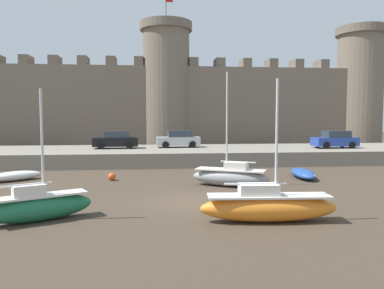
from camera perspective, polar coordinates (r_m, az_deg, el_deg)
ground_plane at (r=18.51m, az=-0.76°, el=-8.69°), size 160.00×160.00×0.00m
quay_road at (r=34.83m, az=-3.21°, el=-1.59°), size 62.22×10.00×1.22m
castle at (r=46.60m, az=-3.93°, el=7.26°), size 56.58×6.36×18.59m
rowboat_foreground_left at (r=26.89m, az=-25.35°, el=-4.33°), size 3.28×2.87×0.62m
sailboat_midflat_right at (r=15.25m, az=11.51°, el=-9.17°), size 5.52×1.55×5.62m
sailboat_near_channel_left at (r=22.44m, az=5.91°, el=-4.81°), size 4.77×3.25×6.77m
sailboat_foreground_centre at (r=16.21m, az=-22.46°, el=-8.61°), size 4.24×2.88×5.25m
rowboat_foreground_right at (r=26.61m, az=16.55°, el=-4.21°), size 1.86×4.05×0.60m
mooring_buoy_mid_mud at (r=25.00m, az=-12.12°, el=-4.81°), size 0.51×0.51×0.51m
car_quay_east at (r=37.61m, az=20.97°, el=0.68°), size 4.18×2.03×1.62m
car_quay_centre_east at (r=35.40m, az=-11.50°, el=0.68°), size 4.18×2.03×1.62m
car_quay_west at (r=35.97m, az=-2.07°, el=0.81°), size 4.18×2.03×1.62m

